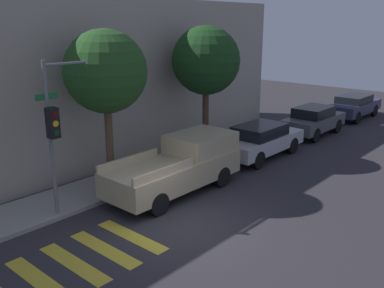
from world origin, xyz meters
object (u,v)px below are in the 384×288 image
(pickup_truck, at_px, (180,165))
(tree_midblock, at_px, (206,61))
(traffic_light_pole, at_px, (61,113))
(sedan_middle, at_px, (314,120))
(sedan_far_end, at_px, (354,106))
(tree_near_corner, at_px, (106,72))
(sedan_near_corner, at_px, (261,140))

(pickup_truck, height_order, tree_midblock, tree_midblock)
(traffic_light_pole, height_order, sedan_middle, traffic_light_pole)
(pickup_truck, height_order, sedan_far_end, pickup_truck)
(sedan_middle, bearing_deg, tree_near_corner, 170.80)
(sedan_middle, height_order, tree_midblock, tree_midblock)
(sedan_middle, xyz_separation_m, sedan_far_end, (5.53, 0.00, -0.02))
(sedan_near_corner, height_order, tree_near_corner, tree_near_corner)
(sedan_far_end, bearing_deg, pickup_truck, -180.00)
(traffic_light_pole, relative_size, sedan_middle, 1.14)
(sedan_middle, bearing_deg, sedan_far_end, 0.00)
(tree_midblock, bearing_deg, traffic_light_pole, -174.89)
(sedan_far_end, height_order, tree_near_corner, tree_near_corner)
(traffic_light_pole, distance_m, sedan_middle, 14.42)
(tree_midblock, bearing_deg, sedan_middle, -16.20)
(pickup_truck, xyz_separation_m, sedan_near_corner, (5.23, 0.00, -0.16))
(pickup_truck, bearing_deg, tree_midblock, 27.56)
(traffic_light_pole, bearing_deg, pickup_truck, -18.52)
(sedan_far_end, bearing_deg, traffic_light_pole, 176.32)
(traffic_light_pole, distance_m, tree_near_corner, 2.49)
(traffic_light_pole, xyz_separation_m, pickup_truck, (3.78, -1.27, -2.30))
(tree_near_corner, bearing_deg, sedan_middle, -9.20)
(sedan_near_corner, bearing_deg, tree_near_corner, 164.13)
(sedan_far_end, relative_size, tree_near_corner, 0.83)
(traffic_light_pole, relative_size, sedan_near_corner, 1.05)
(traffic_light_pole, height_order, tree_midblock, tree_midblock)
(pickup_truck, distance_m, sedan_far_end, 15.90)
(pickup_truck, xyz_separation_m, sedan_middle, (10.37, 0.00, -0.14))
(traffic_light_pole, distance_m, sedan_near_corner, 9.43)
(pickup_truck, distance_m, tree_near_corner, 4.11)
(traffic_light_pole, xyz_separation_m, tree_near_corner, (2.20, 0.67, 0.95))
(sedan_near_corner, xyz_separation_m, sedan_far_end, (10.67, 0.00, -0.01))
(tree_midblock, bearing_deg, sedan_near_corner, -51.88)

